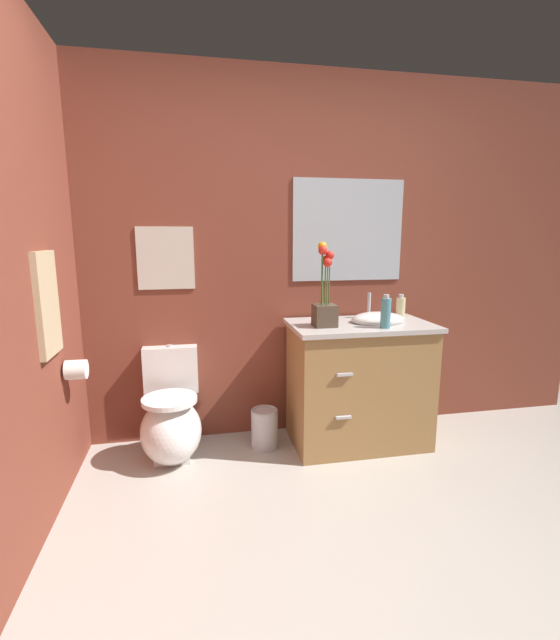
% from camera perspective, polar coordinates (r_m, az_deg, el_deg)
% --- Properties ---
extents(ground_plane, '(9.20, 9.20, 0.00)m').
position_cam_1_polar(ground_plane, '(2.00, 13.86, -34.52)').
color(ground_plane, '#B2ADA3').
extents(wall_back, '(4.30, 0.05, 2.50)m').
position_cam_1_polar(wall_back, '(3.14, 4.55, 7.88)').
color(wall_back, brown).
rests_on(wall_back, ground_plane).
extents(toilet, '(0.38, 0.59, 0.69)m').
position_cam_1_polar(toilet, '(2.97, -13.96, -12.67)').
color(toilet, white).
rests_on(toilet, ground_plane).
extents(vanity_cabinet, '(0.94, 0.56, 1.02)m').
position_cam_1_polar(vanity_cabinet, '(3.07, 10.24, -7.92)').
color(vanity_cabinet, '#9E7242').
rests_on(vanity_cabinet, ground_plane).
extents(flower_vase, '(0.14, 0.14, 0.53)m').
position_cam_1_polar(flower_vase, '(2.80, 5.85, 2.53)').
color(flower_vase, '#4C3D2D').
rests_on(flower_vase, vanity_cabinet).
extents(soap_bottle, '(0.06, 0.06, 0.21)m').
position_cam_1_polar(soap_bottle, '(2.82, 13.58, 0.94)').
color(soap_bottle, teal).
rests_on(soap_bottle, vanity_cabinet).
extents(lotion_bottle, '(0.06, 0.06, 0.17)m').
position_cam_1_polar(lotion_bottle, '(3.21, 15.40, 1.63)').
color(lotion_bottle, beige).
rests_on(lotion_bottle, vanity_cabinet).
extents(trash_bin, '(0.18, 0.18, 0.27)m').
position_cam_1_polar(trash_bin, '(3.05, -2.02, -13.89)').
color(trash_bin, '#B7B7BC').
rests_on(trash_bin, ground_plane).
extents(wall_poster, '(0.37, 0.01, 0.41)m').
position_cam_1_polar(wall_poster, '(3.00, -14.65, 7.78)').
color(wall_poster, beige).
extents(wall_mirror, '(0.80, 0.01, 0.70)m').
position_cam_1_polar(wall_mirror, '(3.18, 8.86, 11.43)').
color(wall_mirror, '#B2BCC6').
extents(hanging_towel, '(0.03, 0.28, 0.52)m').
position_cam_1_polar(hanging_towel, '(2.46, -28.00, 1.85)').
color(hanging_towel, tan).
extents(toilet_paper_roll, '(0.11, 0.11, 0.11)m').
position_cam_1_polar(toilet_paper_roll, '(2.71, -24.96, -5.88)').
color(toilet_paper_roll, white).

